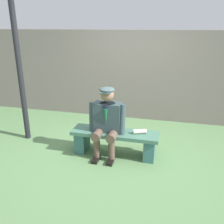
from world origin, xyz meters
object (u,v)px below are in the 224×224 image
rolled_magazine (140,131)px  lamp_post (18,55)px  seated_man (107,120)px  bench (115,139)px

rolled_magazine → lamp_post: size_ratio=0.08×
lamp_post → seated_man: bearing=170.9°
bench → seated_man: 0.39m
seated_man → rolled_magazine: (-0.55, -0.08, -0.18)m
rolled_magazine → lamp_post: bearing=-4.9°
bench → rolled_magazine: (-0.42, -0.02, 0.19)m
rolled_magazine → lamp_post: 2.56m
bench → rolled_magazine: bearing=-176.7°
seated_man → bench: bearing=-156.6°
seated_man → rolled_magazine: 0.58m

